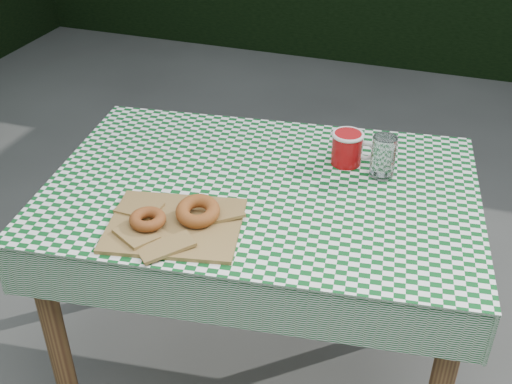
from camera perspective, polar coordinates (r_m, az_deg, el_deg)
ground at (r=2.22m, az=4.21°, el=-16.28°), size 60.00×60.00×0.00m
table at (r=1.96m, az=0.43°, el=-8.80°), size 1.25×0.91×0.75m
tablecloth at (r=1.73m, az=0.49°, el=0.53°), size 1.27×0.94×0.01m
paper_bag at (r=1.58m, az=-7.37°, el=-2.89°), size 0.37×0.32×0.02m
bagel_front at (r=1.57m, az=-9.79°, el=-2.44°), size 0.12×0.12×0.03m
bagel_back at (r=1.57m, az=-5.29°, el=-1.73°), size 0.13×0.13×0.03m
coffee_mug at (r=1.83m, az=8.23°, el=3.94°), size 0.19×0.19×0.10m
drinking_glass at (r=1.78m, az=11.45°, el=3.15°), size 0.07×0.07×0.12m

